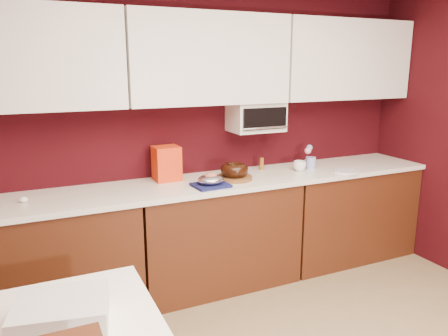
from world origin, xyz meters
name	(u,v)px	position (x,y,z in m)	size (l,w,h in m)	color
wall_back	(201,132)	(0.00, 2.25, 1.25)	(4.00, 0.02, 2.50)	#33060B
base_cabinet_left	(43,265)	(-1.33, 1.94, 0.43)	(1.31, 0.58, 0.86)	#451F0D
base_cabinet_center	(216,235)	(0.00, 1.94, 0.43)	(1.31, 0.58, 0.86)	#451F0D
base_cabinet_right	(343,213)	(1.33, 1.94, 0.43)	(1.31, 0.58, 0.86)	#451F0D
countertop	(216,183)	(0.00, 1.94, 0.88)	(4.00, 0.62, 0.04)	silver
upper_cabinet_left	(22,58)	(-1.33, 2.08, 1.85)	(1.31, 0.33, 0.70)	white
upper_cabinet_center	(208,59)	(0.00, 2.08, 1.85)	(1.31, 0.33, 0.70)	white
upper_cabinet_right	(343,60)	(1.33, 2.08, 1.85)	(1.31, 0.33, 0.70)	white
toaster_oven	(256,117)	(0.45, 2.10, 1.38)	(0.45, 0.30, 0.25)	white
toaster_oven_door	(265,119)	(0.45, 1.94, 1.38)	(0.40, 0.02, 0.18)	black
toaster_oven_handle	(266,128)	(0.45, 1.93, 1.30)	(0.02, 0.02, 0.42)	silver
cake_base	(234,178)	(0.15, 1.90, 0.91)	(0.29, 0.29, 0.03)	brown
bundt_cake	(234,170)	(0.15, 1.90, 0.98)	(0.22, 0.22, 0.09)	black
navy_towel	(211,185)	(-0.11, 1.78, 0.91)	(0.26, 0.22, 0.02)	#14184B
foil_ham_nest	(211,180)	(-0.11, 1.78, 0.96)	(0.21, 0.17, 0.08)	silver
roasted_ham	(211,176)	(-0.11, 1.78, 0.98)	(0.10, 0.09, 0.07)	#B76353
pandoro_box	(167,163)	(-0.35, 2.11, 1.04)	(0.20, 0.18, 0.28)	red
dark_pan	(236,172)	(0.24, 2.05, 0.92)	(0.20, 0.20, 0.04)	black
coffee_mug	(300,165)	(0.80, 1.93, 0.95)	(0.10, 0.10, 0.11)	white
blue_jar	(311,163)	(0.94, 1.96, 0.95)	(0.09, 0.09, 0.11)	#1C399A
flower_vase	(307,161)	(0.96, 2.03, 0.96)	(0.07, 0.07, 0.11)	silver
flower_pink	(308,151)	(0.96, 2.03, 1.05)	(0.06, 0.06, 0.06)	pink
flower_blue	(309,148)	(0.99, 2.05, 1.07)	(0.06, 0.06, 0.06)	#7B97C5
china_plate	(347,171)	(1.15, 1.72, 0.91)	(0.22, 0.22, 0.01)	white
amber_bottle	(262,164)	(0.52, 2.10, 0.95)	(0.04, 0.04, 0.11)	brown
egg_right	(24,200)	(-1.41, 1.94, 0.92)	(0.05, 0.04, 0.04)	white
newspaper_stack	(62,315)	(-1.30, 0.54, 0.81)	(0.37, 0.30, 0.13)	silver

